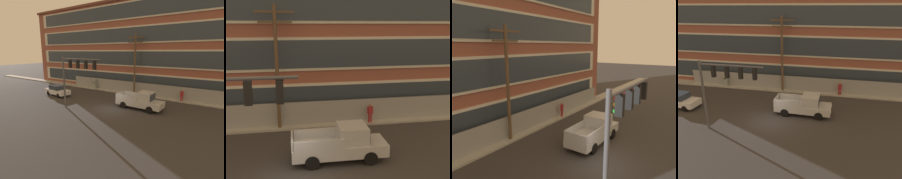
% 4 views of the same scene
% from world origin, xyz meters
% --- Properties ---
extents(sidewalk_building_side, '(80.00, 1.61, 0.16)m').
position_xyz_m(sidewalk_building_side, '(0.00, 8.19, 0.08)').
color(sidewalk_building_side, '#9E9B93').
rests_on(sidewalk_building_side, ground).
extents(brick_mill_building, '(42.45, 11.31, 14.71)m').
position_xyz_m(brick_mill_building, '(-3.66, 14.35, 7.37)').
color(brick_mill_building, brown).
rests_on(brick_mill_building, ground).
extents(chain_link_fence, '(28.54, 0.06, 1.99)m').
position_xyz_m(chain_link_fence, '(0.80, 8.17, 1.01)').
color(chain_link_fence, gray).
rests_on(chain_link_fence, ground).
extents(pickup_truck_silver, '(5.57, 2.13, 2.10)m').
position_xyz_m(pickup_truck_silver, '(2.96, 2.14, 0.98)').
color(pickup_truck_silver, '#B2B5BA').
rests_on(pickup_truck_silver, ground).
extents(utility_pole_near_corner, '(2.76, 0.26, 9.13)m').
position_xyz_m(utility_pole_near_corner, '(-0.69, 7.83, 5.09)').
color(utility_pole_near_corner, brown).
rests_on(utility_pole_near_corner, ground).
extents(pedestrian_near_cabinet, '(0.45, 0.34, 1.69)m').
position_xyz_m(pedestrian_near_cabinet, '(6.37, 7.68, 0.97)').
color(pedestrian_near_cabinet, maroon).
rests_on(pedestrian_near_cabinet, ground).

